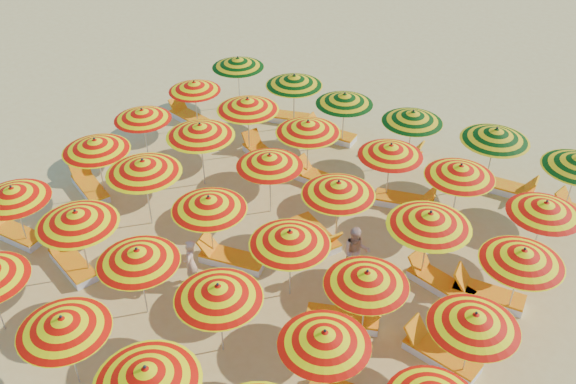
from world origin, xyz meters
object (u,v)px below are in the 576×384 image
object	(u,v)px
umbrella_28	(460,171)
lounger_15	(283,116)
umbrella_31	(294,80)
beachgoer_a	(190,263)
umbrella_12	(95,145)
umbrella_33	(413,117)
umbrella_2	(63,324)
umbrella_14	(209,203)
umbrella_20	(270,160)
umbrella_8	(138,256)
umbrella_10	(325,338)
umbrella_13	(143,166)
umbrella_23	(523,256)
umbrella_34	(496,135)
umbrella_9	(218,292)
lounger_12	(263,154)
umbrella_25	(248,104)
lounger_8	(317,235)
lounger_14	(405,201)
umbrella_16	(367,278)
lounger_7	(440,354)
umbrella_27	(391,150)
lounger_13	(320,179)
beachgoer_b	(356,253)
umbrella_26	(308,127)
lounger_1	(72,263)
lounger_18	(506,188)
umbrella_21	(339,188)
umbrella_29	(545,208)
lounger_16	(330,134)
umbrella_30	(238,62)
lounger_9	(439,282)
umbrella_18	(142,114)
umbrella_24	(194,86)
umbrella_3	(146,375)
lounger_10	(487,294)
lounger_5	(231,258)
lounger_6	(344,319)
lounger_11	(190,117)
umbrella_15	(290,238)
lounger_17	(396,153)
umbrella_17	(475,320)
umbrella_32	(345,99)

from	to	relation	value
umbrella_28	lounger_15	bearing A→B (deg)	163.14
umbrella_31	beachgoer_a	world-z (taller)	umbrella_31
umbrella_12	umbrella_33	bearing A→B (deg)	45.23
umbrella_2	umbrella_14	size ratio (longest dim) A/B	0.79
beachgoer_a	umbrella_20	bearing A→B (deg)	154.35
umbrella_8	umbrella_10	bearing A→B (deg)	4.39
umbrella_13	umbrella_23	world-z (taller)	umbrella_13
umbrella_34	umbrella_9	bearing A→B (deg)	-105.09
lounger_12	umbrella_9	bearing A→B (deg)	140.76
umbrella_9	umbrella_10	xyz separation A→B (m)	(2.49, 0.23, -0.05)
umbrella_25	umbrella_28	world-z (taller)	umbrella_25
umbrella_25	lounger_8	xyz separation A→B (m)	(4.18, -2.45, -1.70)
lounger_14	umbrella_23	bearing A→B (deg)	-50.85
umbrella_16	lounger_7	distance (m)	2.42
umbrella_27	lounger_7	distance (m)	6.22
lounger_13	beachgoer_b	world-z (taller)	beachgoer_b
lounger_15	umbrella_26	bearing A→B (deg)	116.01
lounger_1	lounger_18	world-z (taller)	same
lounger_12	beachgoer_b	bearing A→B (deg)	169.67
umbrella_21	umbrella_29	bearing A→B (deg)	26.24
umbrella_12	lounger_16	distance (m)	7.90
umbrella_30	lounger_9	world-z (taller)	umbrella_30
umbrella_18	umbrella_24	distance (m)	2.45
umbrella_3	lounger_10	distance (m)	8.52
umbrella_31	umbrella_33	world-z (taller)	umbrella_31
lounger_5	lounger_9	world-z (taller)	same
umbrella_30	lounger_8	size ratio (longest dim) A/B	1.15
umbrella_27	lounger_12	distance (m)	4.67
umbrella_10	umbrella_13	size ratio (longest dim) A/B	0.90
umbrella_9	umbrella_23	size ratio (longest dim) A/B	1.00
umbrella_23	lounger_6	world-z (taller)	umbrella_23
lounger_11	lounger_8	bearing A→B (deg)	166.25
lounger_8	lounger_14	xyz separation A→B (m)	(1.31, 2.81, 0.00)
umbrella_31	umbrella_33	size ratio (longest dim) A/B	1.04
umbrella_26	umbrella_14	bearing A→B (deg)	-89.65
umbrella_23	lounger_13	xyz separation A→B (m)	(-6.62, 2.08, -1.64)
umbrella_3	lounger_11	world-z (taller)	umbrella_3
umbrella_15	lounger_17	size ratio (longest dim) A/B	1.36
lounger_1	beachgoer_b	world-z (taller)	beachgoer_b
umbrella_17	lounger_13	xyz separation A→B (m)	(-6.44, 4.51, -1.61)
umbrella_16	umbrella_33	world-z (taller)	same
umbrella_26	umbrella_27	world-z (taller)	umbrella_26
umbrella_25	lounger_8	bearing A→B (deg)	-30.37
umbrella_18	umbrella_3	bearing A→B (deg)	-44.36
umbrella_17	umbrella_27	xyz separation A→B (m)	(-4.37, 4.89, -0.02)
beachgoer_b	umbrella_32	bearing A→B (deg)	87.18
lounger_9	umbrella_9	bearing A→B (deg)	66.69
umbrella_29	umbrella_27	bearing A→B (deg)	176.58
umbrella_33	beachgoer_a	xyz separation A→B (m)	(-2.03, -8.06, -1.09)
umbrella_20	lounger_6	size ratio (longest dim) A/B	1.28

